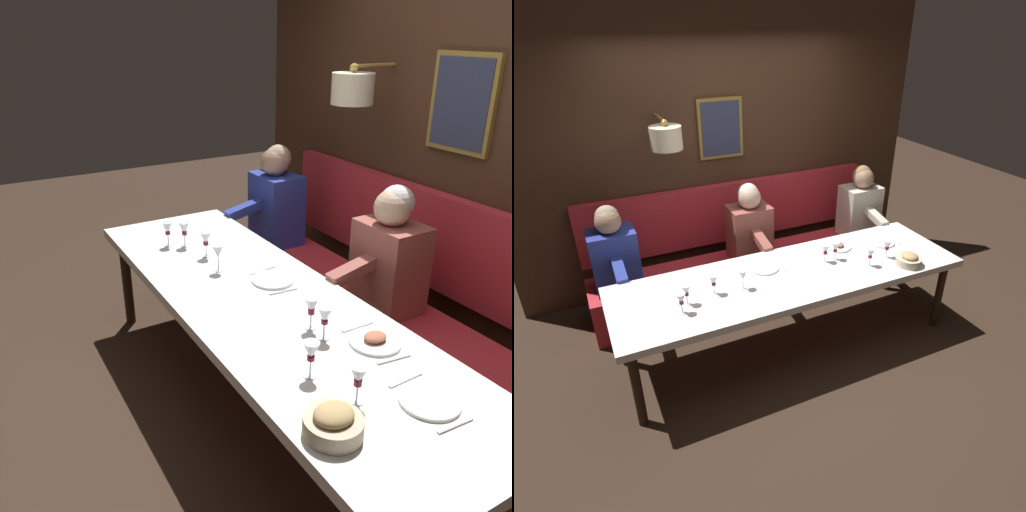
% 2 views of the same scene
% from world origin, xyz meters
% --- Properties ---
extents(ground_plane, '(12.00, 12.00, 0.00)m').
position_xyz_m(ground_plane, '(0.00, 0.00, 0.00)').
color(ground_plane, '#332319').
extents(dining_table, '(0.90, 2.97, 0.74)m').
position_xyz_m(dining_table, '(0.00, 0.00, 0.68)').
color(dining_table, white).
rests_on(dining_table, ground_plane).
extents(banquette_bench, '(0.52, 3.17, 0.45)m').
position_xyz_m(banquette_bench, '(0.89, 0.00, 0.23)').
color(banquette_bench, red).
rests_on(banquette_bench, ground_plane).
extents(back_wall_panel, '(0.59, 4.37, 2.90)m').
position_xyz_m(back_wall_panel, '(1.46, 0.01, 1.36)').
color(back_wall_panel, '#422819').
rests_on(back_wall_panel, ground_plane).
extents(diner_nearest, '(0.60, 0.40, 0.79)m').
position_xyz_m(diner_nearest, '(0.88, -1.32, 0.82)').
color(diner_nearest, beige).
rests_on(diner_nearest, banquette_bench).
extents(diner_near, '(0.60, 0.40, 0.79)m').
position_xyz_m(diner_near, '(0.88, -0.00, 0.82)').
color(diner_near, '#934C42').
rests_on(diner_near, banquette_bench).
extents(diner_middle, '(0.60, 0.40, 0.79)m').
position_xyz_m(diner_middle, '(0.88, 1.29, 0.82)').
color(diner_middle, '#283893').
rests_on(diner_middle, banquette_bench).
extents(place_setting_0, '(0.24, 0.31, 0.01)m').
position_xyz_m(place_setting_0, '(0.13, -1.04, 0.75)').
color(place_setting_0, white).
rests_on(place_setting_0, dining_table).
extents(place_setting_1, '(0.24, 0.32, 0.05)m').
position_xyz_m(place_setting_1, '(0.23, -0.61, 0.75)').
color(place_setting_1, white).
rests_on(place_setting_1, dining_table).
extents(place_setting_2, '(0.24, 0.32, 0.01)m').
position_xyz_m(place_setting_2, '(0.16, 0.17, 0.75)').
color(place_setting_2, silver).
rests_on(place_setting_2, dining_table).
extents(wine_glass_0, '(0.07, 0.07, 0.16)m').
position_xyz_m(wine_glass_0, '(-0.12, -0.89, 0.86)').
color(wine_glass_0, silver).
rests_on(wine_glass_0, dining_table).
extents(wine_glass_1, '(0.07, 0.07, 0.16)m').
position_xyz_m(wine_glass_1, '(-0.16, 0.97, 0.86)').
color(wine_glass_1, silver).
rests_on(wine_glass_1, dining_table).
extents(wine_glass_2, '(0.07, 0.07, 0.16)m').
position_xyz_m(wine_glass_2, '(-0.17, -0.67, 0.86)').
color(wine_glass_2, silver).
rests_on(wine_glass_2, dining_table).
extents(wine_glass_3, '(0.07, 0.07, 0.16)m').
position_xyz_m(wine_glass_3, '(-0.05, 0.45, 0.86)').
color(wine_glass_3, silver).
rests_on(wine_glass_3, dining_table).
extents(wine_glass_4, '(0.07, 0.07, 0.16)m').
position_xyz_m(wine_glass_4, '(0.05, -0.36, 0.86)').
color(wine_glass_4, silver).
rests_on(wine_glass_4, dining_table).
extents(wine_glass_5, '(0.07, 0.07, 0.16)m').
position_xyz_m(wine_glass_5, '(-0.02, 0.68, 0.86)').
color(wine_glass_5, silver).
rests_on(wine_glass_5, dining_table).
extents(wine_glass_6, '(0.07, 0.07, 0.16)m').
position_xyz_m(wine_glass_6, '(-0.07, 0.91, 0.86)').
color(wine_glass_6, silver).
rests_on(wine_glass_6, dining_table).
extents(wine_glass_7, '(0.07, 0.07, 0.16)m').
position_xyz_m(wine_glass_7, '(0.05, -0.46, 0.86)').
color(wine_glass_7, silver).
rests_on(wine_glass_7, dining_table).
extents(bread_bowl, '(0.22, 0.22, 0.12)m').
position_xyz_m(bread_bowl, '(-0.30, -0.99, 0.79)').
color(bread_bowl, beige).
rests_on(bread_bowl, dining_table).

